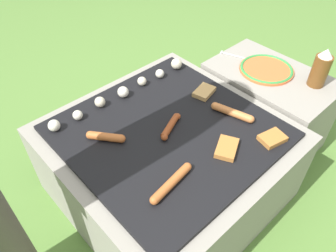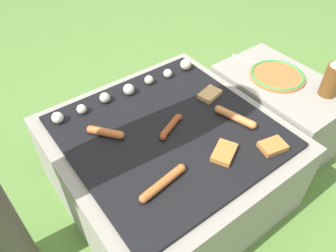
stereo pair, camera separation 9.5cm
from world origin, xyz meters
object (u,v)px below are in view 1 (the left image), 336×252
at_px(fork_utensil, 236,56).
at_px(sausage_front_center, 171,126).
at_px(condiment_bottle, 321,69).
at_px(plate_colorful, 266,69).

bearing_deg(fork_utensil, sausage_front_center, -164.86).
height_order(sausage_front_center, condiment_bottle, condiment_bottle).
bearing_deg(plate_colorful, sausage_front_center, 178.42).
relative_size(sausage_front_center, plate_colorful, 0.56).
bearing_deg(plate_colorful, condiment_bottle, -72.04).
height_order(sausage_front_center, fork_utensil, sausage_front_center).
distance_m(sausage_front_center, fork_utensil, 0.63).
distance_m(sausage_front_center, condiment_bottle, 0.73).
distance_m(plate_colorful, fork_utensil, 0.18).
xyz_separation_m(sausage_front_center, fork_utensil, (0.61, 0.16, -0.01)).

